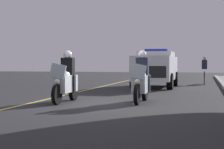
{
  "coord_description": "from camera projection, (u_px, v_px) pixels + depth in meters",
  "views": [
    {
      "loc": [
        11.79,
        3.1,
        1.31
      ],
      "look_at": [
        -0.85,
        0.0,
        0.9
      ],
      "focal_mm": 60.07,
      "sensor_mm": 36.0,
      "label": 1
    }
  ],
  "objects": [
    {
      "name": "ground_plane",
      "position": [
        106.0,
        103.0,
        12.22
      ],
      "size": [
        80.0,
        80.0,
        0.0
      ],
      "primitive_type": "plane",
      "color": "#28282B"
    },
    {
      "name": "lane_stripe_center",
      "position": [
        39.0,
        101.0,
        12.78
      ],
      "size": [
        48.0,
        0.12,
        0.01
      ],
      "primitive_type": "cube",
      "color": "#E0D14C",
      "rests_on": "ground"
    },
    {
      "name": "police_motorcycle_lead_left",
      "position": [
        66.0,
        81.0,
        12.36
      ],
      "size": [
        2.14,
        0.56,
        1.72
      ],
      "color": "black",
      "rests_on": "ground"
    },
    {
      "name": "police_motorcycle_lead_right",
      "position": [
        141.0,
        81.0,
        12.28
      ],
      "size": [
        2.14,
        0.56,
        1.72
      ],
      "color": "black",
      "rests_on": "ground"
    },
    {
      "name": "police_suv",
      "position": [
        156.0,
        67.0,
        19.95
      ],
      "size": [
        4.92,
        2.11,
        2.05
      ],
      "color": "silver",
      "rests_on": "ground"
    },
    {
      "name": "cyclist_background",
      "position": [
        204.0,
        70.0,
        22.65
      ],
      "size": [
        1.76,
        0.32,
        1.69
      ],
      "color": "black",
      "rests_on": "ground"
    }
  ]
}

